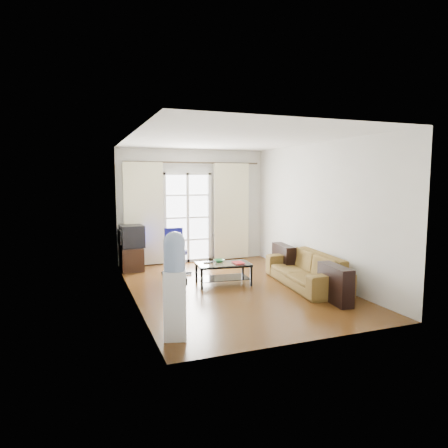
{
  "coord_description": "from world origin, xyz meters",
  "views": [
    {
      "loc": [
        -2.66,
        -6.66,
        1.99
      ],
      "look_at": [
        -0.04,
        0.35,
        1.15
      ],
      "focal_mm": 32.0,
      "sensor_mm": 36.0,
      "label": 1
    }
  ],
  "objects_px": {
    "sofa": "(306,269)",
    "tv_stand": "(132,258)",
    "coffee_table": "(223,271)",
    "water_cooler": "(175,283)",
    "crt_tv": "(131,236)",
    "task_chair": "(176,261)"
  },
  "relations": [
    {
      "from": "sofa",
      "to": "tv_stand",
      "type": "xyz_separation_m",
      "value": [
        -2.89,
        2.48,
        -0.05
      ]
    },
    {
      "from": "coffee_table",
      "to": "tv_stand",
      "type": "bearing_deg",
      "value": 128.26
    },
    {
      "from": "tv_stand",
      "to": "water_cooler",
      "type": "xyz_separation_m",
      "value": [
        -0.0,
        -4.08,
        0.46
      ]
    },
    {
      "from": "sofa",
      "to": "tv_stand",
      "type": "height_order",
      "value": "sofa"
    },
    {
      "from": "crt_tv",
      "to": "water_cooler",
      "type": "distance_m",
      "value": 4.1
    },
    {
      "from": "crt_tv",
      "to": "water_cooler",
      "type": "relative_size",
      "value": 0.41
    },
    {
      "from": "coffee_table",
      "to": "crt_tv",
      "type": "distance_m",
      "value": 2.43
    },
    {
      "from": "coffee_table",
      "to": "tv_stand",
      "type": "height_order",
      "value": "tv_stand"
    },
    {
      "from": "sofa",
      "to": "crt_tv",
      "type": "distance_m",
      "value": 3.85
    },
    {
      "from": "crt_tv",
      "to": "water_cooler",
      "type": "xyz_separation_m",
      "value": [
        -0.0,
        -4.1,
        -0.04
      ]
    },
    {
      "from": "crt_tv",
      "to": "task_chair",
      "type": "distance_m",
      "value": 1.24
    },
    {
      "from": "tv_stand",
      "to": "crt_tv",
      "type": "relative_size",
      "value": 1.22
    },
    {
      "from": "crt_tv",
      "to": "sofa",
      "type": "bearing_deg",
      "value": -44.33
    },
    {
      "from": "task_chair",
      "to": "tv_stand",
      "type": "bearing_deg",
      "value": 137.64
    },
    {
      "from": "tv_stand",
      "to": "task_chair",
      "type": "height_order",
      "value": "task_chair"
    },
    {
      "from": "coffee_table",
      "to": "task_chair",
      "type": "height_order",
      "value": "task_chair"
    },
    {
      "from": "sofa",
      "to": "task_chair",
      "type": "relative_size",
      "value": 2.24
    },
    {
      "from": "coffee_table",
      "to": "tv_stand",
      "type": "distance_m",
      "value": 2.37
    },
    {
      "from": "crt_tv",
      "to": "water_cooler",
      "type": "height_order",
      "value": "water_cooler"
    },
    {
      "from": "coffee_table",
      "to": "task_chair",
      "type": "relative_size",
      "value": 1.09
    },
    {
      "from": "coffee_table",
      "to": "crt_tv",
      "type": "height_order",
      "value": "crt_tv"
    },
    {
      "from": "crt_tv",
      "to": "water_cooler",
      "type": "bearing_deg",
      "value": -93.51
    }
  ]
}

